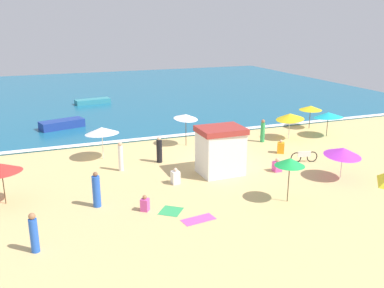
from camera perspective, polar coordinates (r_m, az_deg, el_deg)
The scene contains 26 objects.
ground_plane at distance 27.83m, azimuth 3.70°, elevation -2.08°, with size 60.00×60.00×0.00m, color #D8B775.
ocean_water at distance 53.81m, azimuth -8.95°, elevation 6.93°, with size 60.00×44.00×0.10m, color #196084.
wave_breaker_foam at distance 33.36m, azimuth -0.82°, elevation 1.32°, with size 57.00×0.70×0.01m, color white.
lifeguard_cabana at distance 24.88m, azimuth 3.89°, elevation -0.85°, with size 2.66×2.11×2.85m.
beach_umbrella_0 at distance 27.93m, azimuth -12.14°, elevation 1.80°, with size 2.93×2.94×2.22m.
beach_umbrella_1 at distance 25.45m, azimuth 19.79°, elevation -1.00°, with size 2.40×2.43×1.96m.
beach_umbrella_2 at distance 22.61m, azimuth -24.47°, elevation -2.99°, with size 2.74×2.73×2.20m.
beach_umbrella_3 at distance 36.66m, azimuth 15.79°, elevation 4.73°, with size 2.65×2.65×1.96m.
beach_umbrella_4 at distance 30.23m, azimuth -0.84°, elevation 3.74°, with size 2.38×2.39×2.44m.
beach_umbrella_5 at distance 21.33m, azimuth 13.14°, elevation -2.40°, with size 2.07×2.07×2.32m.
beach_umbrella_6 at distance 34.51m, azimuth 18.00°, elevation 3.78°, with size 2.99×3.00×2.02m.
beach_umbrella_7 at distance 32.90m, azimuth 13.15°, elevation 3.66°, with size 2.59×2.56×2.13m.
parked_bicycle at distance 28.05m, azimuth 14.96°, elevation -1.65°, with size 1.79×0.43×0.76m.
beachgoer_1 at distance 20.54m, azimuth -6.40°, elevation -8.09°, with size 0.51×0.51×0.81m.
beachgoer_2 at distance 27.04m, azimuth -4.46°, elevation -0.85°, with size 0.36×0.36×1.72m.
beachgoer_3 at distance 25.80m, azimuth -9.65°, elevation -1.71°, with size 0.32×0.32×1.82m.
beachgoer_4 at distance 23.62m, azimuth -2.26°, elevation -4.49°, with size 0.47×0.47×0.94m.
beachgoer_6 at distance 26.03m, azimuth 11.47°, elevation -2.91°, with size 0.46×0.46×0.84m.
beachgoer_7 at distance 31.92m, azimuth 9.57°, elevation 1.74°, with size 0.42×0.42×1.73m.
beachgoer_8 at distance 21.18m, azimuth -12.84°, elevation -6.18°, with size 0.43×0.43×1.81m.
beachgoer_10 at distance 17.98m, azimuth -20.65°, elevation -11.28°, with size 0.41×0.41×1.68m.
beachgoer_11 at distance 29.57m, azimuth 11.94°, elevation -0.46°, with size 0.65×0.65×0.95m.
beach_towel_1 at distance 20.53m, azimuth -2.89°, elevation -9.07°, with size 1.44×1.45×0.01m.
beach_towel_2 at distance 19.71m, azimuth 0.88°, elevation -10.20°, with size 1.65×0.92×0.01m.
small_boat_0 at distance 46.92m, azimuth -13.32°, elevation 5.66°, with size 3.83×1.81×0.51m.
small_boat_1 at distance 36.90m, azimuth -17.23°, elevation 2.59°, with size 3.80×2.32×0.68m.
Camera 1 is at (-11.17, -23.89, 8.88)m, focal length 39.32 mm.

